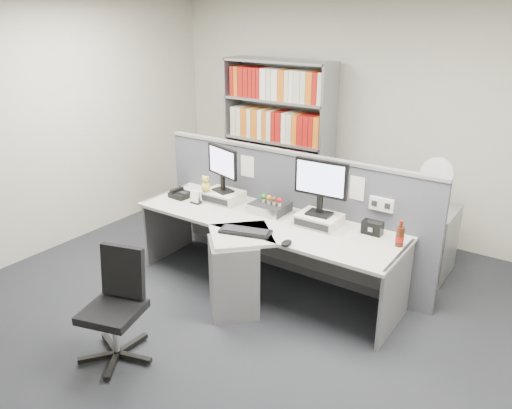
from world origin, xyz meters
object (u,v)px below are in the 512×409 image
Objects in this scene: desk_calendar at (196,198)px; speaker at (372,228)px; desk_phone at (180,194)px; monitor_right at (321,183)px; cola_bottle at (400,237)px; desk at (253,253)px; keyboard at (246,231)px; shelving_unit at (278,143)px; desktop_pc at (270,207)px; desk_fan at (437,177)px; mouse at (286,243)px; filing_cabinet at (428,241)px; office_chair at (117,302)px; monitor_left at (222,165)px.

speaker is at bearing 9.74° from desk_calendar.
speaker is (2.01, 0.26, 0.03)m from desk_phone.
speaker is (0.48, 0.09, -0.35)m from monitor_right.
cola_bottle is at bearing -20.04° from speaker.
keyboard is (0.02, -0.14, 0.28)m from desk.
desk is 2.12m from shelving_unit.
monitor_right is 1.51× the size of desktop_pc.
desktop_pc is 1.64m from desk_fan.
keyboard is 2.75× the size of speaker.
shelving_unit reaches higher than cola_bottle.
mouse is at bearing -56.03° from shelving_unit.
desk is 1.93m from desk_fan.
shelving_unit is at bearing 119.65° from desktop_pc.
filing_cabinet is (2.10, -0.45, -0.63)m from shelving_unit.
monitor_right is 2.24× the size of cola_bottle.
desk is at bearing -130.61° from filing_cabinet.
desktop_pc is at bearing -60.35° from shelving_unit.
speaker is 2.21m from office_chair.
speaker is at bearing 3.09° from monitor_left.
monitor_left is 1.79m from office_chair.
desk_calendar is at bearing -129.69° from monitor_left.
monitor_left reaches higher than cola_bottle.
cola_bottle is 0.26× the size of office_chair.
shelving_unit is at bearing 143.17° from speaker.
monitor_right reaches higher than mouse.
keyboard is 3.91× the size of mouse.
cola_bottle is at bearing -88.90° from filing_cabinet.
desk is 0.51m from desktop_pc.
desk_phone is 1.66m from shelving_unit.
speaker is at bearing 159.96° from cola_bottle.
mouse is at bearing -91.78° from monitor_right.
desk_calendar is at bearing -170.26° from speaker.
shelving_unit is 3.74× the size of desk_fan.
desk_calendar reaches higher than desktop_pc.
desk_phone is (-1.53, -0.17, -0.37)m from monitor_right.
desk is 0.89m from desk_calendar.
filing_cabinet is at bearing 74.54° from speaker.
office_chair is at bearing -116.98° from monitor_right.
filing_cabinet is at bearing 52.57° from keyboard.
desk_phone is at bearing 162.20° from keyboard.
keyboard is 1.10m from speaker.
speaker is 0.30m from cola_bottle.
filing_cabinet is 3.10m from office_chair.
desktop_pc is (0.56, 0.01, -0.33)m from monitor_left.
filing_cabinet is (1.20, 1.40, -0.11)m from desk.
desktop_pc is 1.62× the size of desk_phone.
desktop_pc is 1.67m from filing_cabinet.
monitor_right is 1.05× the size of keyboard.
cola_bottle is (2.28, 0.16, 0.05)m from desk_phone.
desk_fan is (0.26, 0.93, 0.26)m from speaker.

